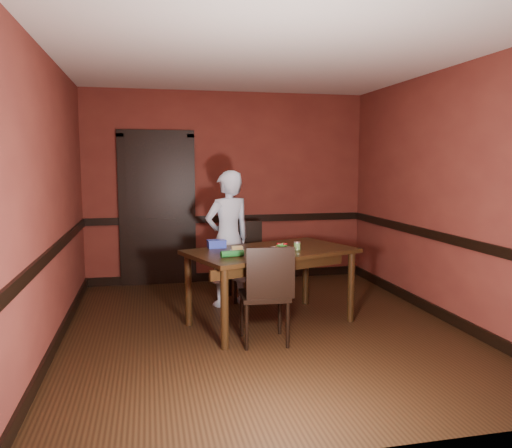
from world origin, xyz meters
name	(u,v)px	position (x,y,z in m)	size (l,w,h in m)	color
floor	(263,329)	(0.00, 0.00, 0.00)	(4.00, 4.50, 0.01)	black
ceiling	(264,59)	(0.00, 0.00, 2.70)	(4.00, 4.50, 0.01)	beige
wall_back	(228,188)	(0.00, 2.25, 1.35)	(4.00, 0.02, 2.70)	#5E241C
wall_front	(355,226)	(0.00, -2.25, 1.35)	(4.00, 0.02, 2.70)	#5E241C
wall_left	(50,202)	(-2.00, 0.00, 1.35)	(0.02, 4.50, 2.70)	#5E241C
wall_right	(443,196)	(2.00, 0.00, 1.35)	(0.02, 4.50, 2.70)	#5E241C
dado_back	(228,219)	(0.00, 2.23, 0.90)	(4.00, 0.03, 0.10)	black
dado_left	(54,250)	(-1.99, 0.00, 0.90)	(0.03, 4.50, 0.10)	black
dado_right	(440,237)	(1.99, 0.00, 0.90)	(0.03, 4.50, 0.10)	black
baseboard_back	(229,276)	(0.00, 2.23, 0.06)	(4.00, 0.03, 0.12)	black
baseboard_left	(59,338)	(-1.99, 0.00, 0.06)	(0.03, 4.50, 0.12)	black
baseboard_right	(437,311)	(1.99, 0.00, 0.06)	(0.03, 4.50, 0.12)	black
door	(157,207)	(-1.00, 2.22, 1.09)	(1.05, 0.07, 2.20)	black
dining_table	(271,287)	(0.12, 0.18, 0.40)	(1.70, 0.96, 0.80)	black
chair_far	(248,261)	(0.08, 1.18, 0.48)	(0.45, 0.45, 0.96)	black
chair_near	(264,293)	(-0.08, -0.35, 0.47)	(0.44, 0.44, 0.95)	black
person	(228,239)	(-0.21, 0.96, 0.81)	(0.59, 0.39, 1.61)	silver
sandwich_plate	(282,248)	(0.23, 0.13, 0.82)	(0.27, 0.27, 0.07)	white
sauce_jar	(297,246)	(0.39, 0.11, 0.84)	(0.07, 0.07, 0.08)	#60984B
cheese_saucer	(237,249)	(-0.24, 0.18, 0.82)	(0.15, 0.15, 0.05)	white
food_tub	(217,244)	(-0.42, 0.41, 0.84)	(0.21, 0.15, 0.08)	#2A3EB8
wrapped_veg	(232,254)	(-0.34, -0.15, 0.83)	(0.06, 0.06, 0.23)	#15501D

